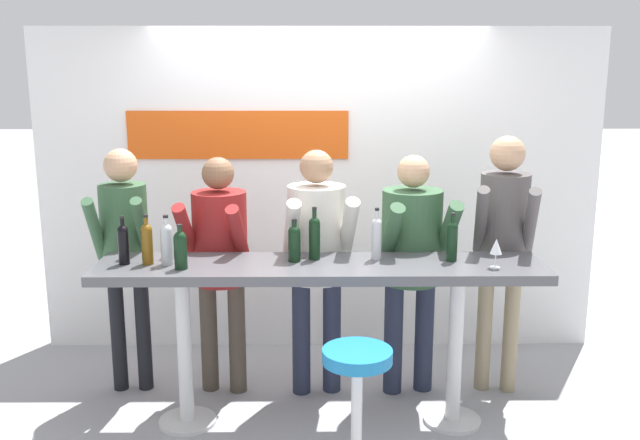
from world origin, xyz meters
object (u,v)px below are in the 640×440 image
at_px(wine_bottle_4, 294,242).
at_px(bar_stool, 357,393).
at_px(person_center_right, 503,235).
at_px(wine_bottle_1, 180,248).
at_px(wine_bottle_3, 123,242).
at_px(person_left, 220,250).
at_px(person_center_left, 317,247).
at_px(person_far_left, 125,242).
at_px(wine_bottle_2, 167,242).
at_px(wine_bottle_6, 452,239).
at_px(wine_bottle_5, 147,242).
at_px(wine_bottle_7, 314,236).
at_px(wine_glass_0, 496,247).
at_px(person_center, 412,250).
at_px(wine_bottle_0, 377,236).
at_px(tasting_table, 320,289).

bearing_deg(wine_bottle_4, bar_stool, -62.21).
xyz_separation_m(person_center_right, wine_bottle_1, (-2.03, -0.55, 0.06)).
bearing_deg(bar_stool, wine_bottle_3, 156.03).
distance_m(person_left, person_center_left, 0.64).
height_order(person_center_right, wine_bottle_3, person_center_right).
xyz_separation_m(person_far_left, wine_bottle_2, (0.38, -0.49, 0.13)).
bearing_deg(person_center_left, wine_bottle_6, -32.68).
xyz_separation_m(person_far_left, wine_bottle_5, (0.26, -0.49, 0.13)).
relative_size(person_center_right, wine_bottle_6, 5.89).
distance_m(person_left, wine_bottle_5, 0.62).
bearing_deg(person_left, wine_bottle_7, -20.45).
bearing_deg(wine_bottle_4, wine_glass_0, -7.49).
height_order(person_far_left, wine_glass_0, person_far_left).
bearing_deg(wine_bottle_5, wine_bottle_4, 3.65).
distance_m(bar_stool, wine_bottle_3, 1.64).
height_order(person_center_left, wine_glass_0, person_center_left).
xyz_separation_m(person_far_left, person_center, (1.90, -0.04, -0.05)).
bearing_deg(wine_bottle_0, wine_bottle_5, -175.84).
bearing_deg(wine_bottle_2, person_center_left, 26.02).
bearing_deg(wine_bottle_1, person_center_right, 15.19).
relative_size(tasting_table, wine_bottle_6, 9.03).
height_order(person_left, wine_bottle_6, person_left).
relative_size(wine_bottle_1, wine_bottle_7, 0.82).
distance_m(wine_bottle_0, wine_glass_0, 0.71).
bearing_deg(person_center, wine_bottle_1, -169.03).
xyz_separation_m(person_center_left, wine_bottle_7, (-0.02, -0.33, 0.16)).
bearing_deg(wine_bottle_7, wine_bottle_5, -174.07).
xyz_separation_m(person_center, wine_bottle_6, (0.19, -0.39, 0.17)).
xyz_separation_m(bar_stool, wine_bottle_1, (-1.00, 0.50, 0.67)).
relative_size(bar_stool, wine_bottle_3, 2.52).
height_order(person_left, wine_bottle_1, person_left).
bearing_deg(wine_bottle_3, wine_bottle_2, -1.95).
bearing_deg(bar_stool, wine_bottle_0, 77.59).
bearing_deg(person_far_left, wine_bottle_6, -14.44).
relative_size(person_center, wine_bottle_2, 5.44).
distance_m(wine_bottle_0, wine_bottle_7, 0.38).
bearing_deg(bar_stool, person_far_left, 143.82).
distance_m(person_far_left, person_center_left, 1.28).
xyz_separation_m(person_far_left, person_center_right, (2.51, -0.03, 0.05)).
height_order(bar_stool, wine_bottle_2, wine_bottle_2).
bearing_deg(wine_bottle_3, person_center_right, 10.63).
bearing_deg(wine_glass_0, wine_bottle_2, 177.17).
relative_size(person_center_left, person_center_right, 0.95).
xyz_separation_m(person_left, wine_bottle_1, (-0.15, -0.56, 0.16)).
bearing_deg(wine_bottle_7, wine_bottle_2, -173.04).
bearing_deg(person_center, person_center_left, 171.06).
height_order(wine_bottle_1, wine_bottle_2, wine_bottle_2).
distance_m(person_center_left, wine_bottle_6, 0.91).
distance_m(bar_stool, wine_bottle_4, 1.00).
height_order(person_center, wine_bottle_3, person_center).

